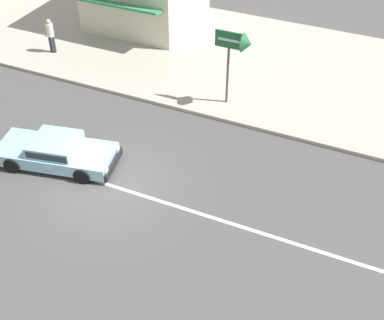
% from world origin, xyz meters
% --- Properties ---
extents(ground_plane, '(160.00, 160.00, 0.00)m').
position_xyz_m(ground_plane, '(0.00, 0.00, 0.00)').
color(ground_plane, '#4C4947').
extents(lane_centre_stripe, '(50.40, 0.14, 0.01)m').
position_xyz_m(lane_centre_stripe, '(0.00, 0.00, 0.00)').
color(lane_centre_stripe, silver).
rests_on(lane_centre_stripe, ground).
extents(kerb_strip, '(68.00, 10.00, 0.15)m').
position_xyz_m(kerb_strip, '(0.00, 10.25, 0.07)').
color(kerb_strip, '#ADA393').
rests_on(kerb_strip, ground).
extents(sedan_pale_blue_0, '(4.67, 2.58, 1.06)m').
position_xyz_m(sedan_pale_blue_0, '(-2.25, 0.32, 0.53)').
color(sedan_pale_blue_0, '#93C6D6').
rests_on(sedan_pale_blue_0, ground).
extents(arrow_signboard, '(1.51, 0.77, 3.27)m').
position_xyz_m(arrow_signboard, '(2.56, 6.46, 2.89)').
color(arrow_signboard, '#4C4C51').
rests_on(arrow_signboard, kerb_strip).
extents(pedestrian_near_clock, '(0.34, 0.34, 1.70)m').
position_xyz_m(pedestrian_near_clock, '(-7.36, 7.20, 1.14)').
color(pedestrian_near_clock, '#333338').
rests_on(pedestrian_near_clock, kerb_strip).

